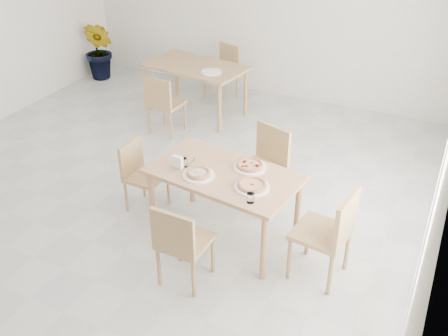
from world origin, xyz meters
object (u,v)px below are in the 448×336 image
at_px(plate_margherita, 252,187).
at_px(plate_mushroom, 199,175).
at_px(chair_east, 331,230).
at_px(plate_pepperoni, 250,167).
at_px(pizza_pepperoni, 250,165).
at_px(pizza_mushroom, 198,173).
at_px(potted_plant, 100,51).
at_px(main_table, 224,180).
at_px(tumbler_b, 184,162).
at_px(chair_north, 266,161).
at_px(second_table, 196,71).
at_px(napkin_holder, 178,163).
at_px(chair_west, 140,171).
at_px(pizza_margherita, 252,185).
at_px(chair_south, 180,241).
at_px(chair_back_n, 225,68).
at_px(tumbler_a, 251,198).
at_px(chair_back_s, 163,101).
at_px(plate_empty, 211,72).

bearing_deg(plate_margherita, plate_mushroom, -176.96).
height_order(chair_east, plate_pepperoni, chair_east).
bearing_deg(pizza_pepperoni, plate_mushroom, -137.01).
height_order(plate_margherita, plate_mushroom, same).
distance_m(pizza_mushroom, potted_plant, 4.81).
distance_m(main_table, chair_east, 1.12).
xyz_separation_m(plate_mushroom, pizza_pepperoni, (0.37, 0.35, 0.02)).
bearing_deg(pizza_pepperoni, tumbler_b, -156.38).
xyz_separation_m(plate_margherita, plate_pepperoni, (-0.16, 0.32, 0.00)).
bearing_deg(potted_plant, main_table, -38.66).
bearing_deg(chair_east, chair_north, -125.72).
distance_m(main_table, potted_plant, 4.85).
height_order(tumbler_b, second_table, tumbler_b).
bearing_deg(second_table, plate_pepperoni, -43.17).
distance_m(chair_east, napkin_holder, 1.56).
height_order(plate_mushroom, napkin_holder, napkin_holder).
relative_size(pizza_mushroom, potted_plant, 0.27).
relative_size(chair_west, pizza_margherita, 2.67).
height_order(main_table, chair_south, chair_south).
xyz_separation_m(chair_back_n, potted_plant, (-2.24, -0.20, 0.02)).
bearing_deg(potted_plant, plate_pepperoni, -35.57).
bearing_deg(potted_plant, pizza_pepperoni, -35.57).
bearing_deg(tumbler_a, second_table, 126.12).
bearing_deg(pizza_mushroom, second_table, 118.89).
distance_m(pizza_pepperoni, potted_plant, 4.89).
xyz_separation_m(chair_west, tumbler_a, (1.46, -0.44, 0.35)).
xyz_separation_m(chair_north, pizza_mushroom, (-0.32, -0.92, 0.27)).
bearing_deg(napkin_holder, chair_east, 2.49).
height_order(plate_pepperoni, pizza_mushroom, pizza_mushroom).
distance_m(chair_north, tumbler_a, 1.17).
bearing_deg(tumbler_a, chair_west, 163.23).
height_order(chair_back_s, chair_back_n, chair_back_s).
relative_size(chair_north, napkin_holder, 6.89).
bearing_deg(pizza_mushroom, potted_plant, 138.45).
distance_m(chair_back_n, potted_plant, 2.25).
relative_size(plate_mushroom, tumbler_a, 3.39).
xyz_separation_m(pizza_margherita, chair_back_s, (-2.07, 1.82, -0.29)).
relative_size(chair_north, plate_margherita, 2.79).
xyz_separation_m(plate_margherita, potted_plant, (-4.13, 3.16, -0.26)).
relative_size(second_table, chair_back_s, 1.81).
height_order(tumbler_b, plate_empty, tumbler_b).
relative_size(plate_pepperoni, pizza_mushroom, 1.17).
relative_size(pizza_margherita, tumbler_a, 3.25).
bearing_deg(second_table, pizza_mushroom, -52.81).
bearing_deg(chair_back_n, plate_mushroom, -48.15).
bearing_deg(napkin_holder, pizza_mushroom, -5.97).
bearing_deg(chair_back_s, plate_mushroom, 132.83).
xyz_separation_m(chair_back_s, potted_plant, (-2.06, 1.34, 0.01)).
distance_m(chair_west, plate_margherita, 1.44).
distance_m(chair_back_s, plate_empty, 0.81).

